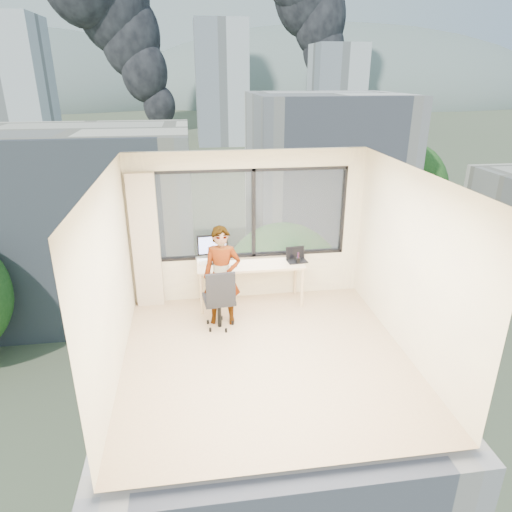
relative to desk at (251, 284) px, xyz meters
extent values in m
cube|color=tan|center=(0.00, -1.66, -0.38)|extent=(4.00, 4.00, 0.01)
cube|color=white|center=(0.00, -1.66, 2.23)|extent=(4.00, 4.00, 0.01)
cube|color=#F6ECBE|center=(0.00, -3.66, 0.93)|extent=(4.00, 0.01, 2.60)
cube|color=#F6ECBE|center=(-2.00, -1.66, 0.93)|extent=(0.01, 4.00, 2.60)
cube|color=#F6ECBE|center=(2.00, -1.66, 0.93)|extent=(0.01, 4.00, 2.60)
cube|color=beige|center=(-1.72, 0.22, 0.77)|extent=(0.45, 0.14, 2.30)
cube|color=beige|center=(0.00, 0.00, 0.00)|extent=(1.80, 0.60, 0.75)
imported|color=#2D2D33|center=(-0.52, -0.57, 0.43)|extent=(0.63, 0.46, 1.61)
cube|color=white|center=(-0.74, 0.19, 0.41)|extent=(0.35, 0.32, 0.07)
cube|color=black|center=(-0.29, -0.08, 0.38)|extent=(0.11, 0.08, 0.01)
cylinder|color=black|center=(0.80, -0.10, 0.42)|extent=(0.09, 0.09, 0.10)
ellipsoid|color=#0C4B44|center=(0.80, 0.19, 0.47)|extent=(0.25, 0.13, 0.19)
cube|color=#515B3D|center=(0.00, 118.34, -14.38)|extent=(400.00, 400.00, 0.04)
cube|color=#EEE2C8|center=(-9.00, 28.34, -7.38)|extent=(16.00, 12.00, 14.00)
cube|color=white|center=(12.00, 36.34, -6.38)|extent=(14.00, 13.00, 16.00)
cube|color=silver|center=(-35.00, 93.34, -0.38)|extent=(14.00, 14.00, 28.00)
cube|color=silver|center=(8.00, 118.34, 0.62)|extent=(13.00, 13.00, 30.00)
cube|color=silver|center=(45.00, 138.34, -1.38)|extent=(15.00, 15.00, 26.00)
ellipsoid|color=slate|center=(100.00, 318.34, -14.38)|extent=(300.00, 220.00, 96.00)
camera|label=1|loc=(-0.91, -7.05, 3.37)|focal=32.02mm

